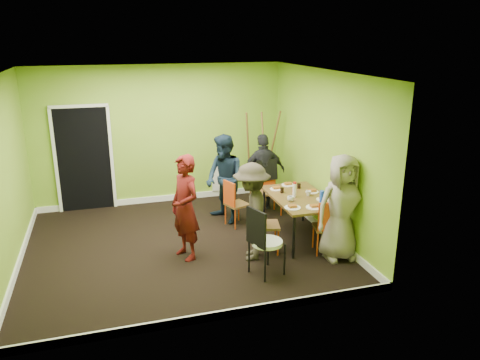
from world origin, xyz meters
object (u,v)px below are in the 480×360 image
Objects in this scene: thermos at (294,190)px; person_standing at (185,208)px; chair_bentwood at (263,238)px; person_left_near at (252,212)px; dining_table at (300,200)px; chair_left_near at (261,220)px; person_left_far at (225,179)px; easel at (261,157)px; chair_left_far at (234,201)px; chair_front_end at (327,224)px; blue_bottle at (322,197)px; person_back_end at (263,172)px; chair_back_end at (267,175)px; orange_bottle at (293,191)px; person_front_end at (341,208)px.

person_standing is at bearing -175.01° from thermos.
person_left_near is at bearing 158.32° from chair_bentwood.
dining_table is 1.55× the size of chair_left_near.
easel is at bearing 111.20° from person_left_far.
easel is 2.97m from person_standing.
thermos reaches higher than chair_left_far.
chair_front_end is at bearing 15.70° from chair_left_far.
easel is (0.02, 2.04, 0.24)m from dining_table.
chair_left_far is 1.87m from chair_front_end.
blue_bottle is at bearing 23.28° from chair_left_far.
person_back_end reaches higher than chair_front_end.
person_left_near is at bearing 61.64° from chair_back_end.
person_standing is at bearing -153.42° from chair_bentwood.
person_standing is (-2.14, 0.53, 0.32)m from chair_front_end.
person_back_end reaches higher than thermos.
dining_table is 0.23m from orange_bottle.
person_front_end is at bearing 97.97° from chair_back_end.
easel is (-0.15, 2.74, 0.43)m from chair_front_end.
chair_bentwood is at bearing 24.74° from person_standing.
chair_front_end is 0.96m from orange_bottle.
dining_table is at bearing 124.92° from chair_left_near.
dining_table is 0.98× the size of person_left_near.
person_left_near reaches higher than chair_back_end.
chair_left_far is at bearing 138.29° from dining_table.
person_left_far is (0.00, 2.15, 0.24)m from chair_bentwood.
orange_bottle is at bearing 137.93° from chair_left_near.
person_front_end is at bearing 91.46° from person_left_near.
chair_back_end reaches higher than chair_left_near.
person_front_end is (2.27, -0.70, 0.01)m from person_standing.
chair_left_far is (-0.92, 0.82, -0.21)m from dining_table.
person_left_near is (-0.08, -1.29, 0.28)m from chair_left_far.
thermos is (-0.01, -1.38, 0.14)m from chair_back_end.
easel is at bearing 122.34° from chair_left_far.
person_back_end is (0.67, 1.81, 0.22)m from chair_left_near.
chair_back_end is at bearing 110.50° from chair_front_end.
person_left_far is at bearing -157.07° from chair_left_near.
person_standing is at bearing -58.28° from person_left_far.
person_left_far reaches higher than chair_front_end.
person_left_far is at bearing 14.68° from chair_back_end.
chair_left_far is 1.88m from chair_bentwood.
chair_left_near reaches higher than dining_table.
dining_table is 0.92× the size of person_left_far.
orange_bottle is at bearing 35.12° from chair_left_far.
person_left_near is 1.37m from person_front_end.
chair_bentwood is 0.63× the size of person_front_end.
blue_bottle is 0.49m from person_front_end.
chair_bentwood is 1.43m from blue_bottle.
chair_back_end is 4.39× the size of thermos.
chair_back_end reaches higher than thermos.
chair_back_end is 1.15× the size of chair_front_end.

